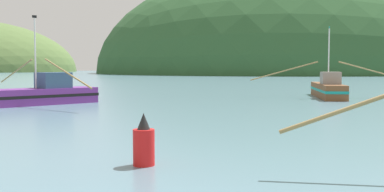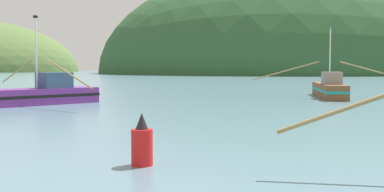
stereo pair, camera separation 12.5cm
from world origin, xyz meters
name	(u,v)px [view 1 (the left image)]	position (x,y,z in m)	size (l,w,h in m)	color
hill_mid_right	(291,73)	(51.64, 197.07, 0.00)	(166.46, 133.17, 91.58)	#2D562D
fishing_boat_purple	(41,94)	(-12.01, 39.74, 0.85)	(10.43, 12.86, 6.94)	#6B2D84
fishing_boat_brown	(328,89)	(13.35, 46.10, 0.83)	(14.58, 10.30, 6.80)	brown
channel_buoy	(144,144)	(-2.81, 17.31, 0.66)	(0.66, 0.66, 1.60)	red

